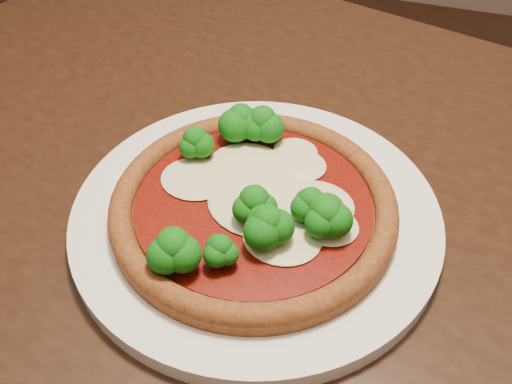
% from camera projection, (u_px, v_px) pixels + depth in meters
% --- Properties ---
extents(dining_table, '(1.37, 1.08, 0.75)m').
position_uv_depth(dining_table, '(311.00, 253.00, 0.65)').
color(dining_table, black).
rests_on(dining_table, floor).
extents(plate, '(0.34, 0.34, 0.02)m').
position_uv_depth(plate, '(256.00, 215.00, 0.54)').
color(plate, silver).
rests_on(plate, dining_table).
extents(pizza, '(0.26, 0.26, 0.06)m').
position_uv_depth(pizza, '(254.00, 200.00, 0.52)').
color(pizza, brown).
rests_on(pizza, plate).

